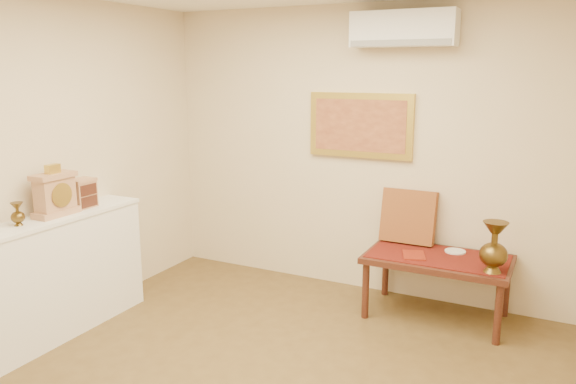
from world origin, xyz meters
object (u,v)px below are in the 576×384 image
Objects in this scene: display_ledge at (35,284)px; low_table at (438,264)px; wooden_chest at (82,193)px; brass_urn_tall at (494,242)px; mantel_clock at (55,194)px.

display_ledge is 3.27m from low_table.
wooden_chest reaches higher than low_table.
brass_urn_tall is at bearing 28.13° from display_ledge.
display_ledge is 0.82m from wooden_chest.
display_ledge is 0.71m from mantel_clock.
low_table is at bearing 31.46° from mantel_clock.
display_ledge is at bearing -89.80° from wooden_chest.
brass_urn_tall is 3.45m from mantel_clock.
low_table is at bearing 26.62° from wooden_chest.
display_ledge is 1.68× the size of low_table.
brass_urn_tall is 1.20× the size of mantel_clock.
display_ledge is at bearing -151.87° from brass_urn_tall.
wooden_chest reaches higher than brass_urn_tall.
brass_urn_tall is at bearing 24.54° from mantel_clock.
mantel_clock reaches higher than brass_urn_tall.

